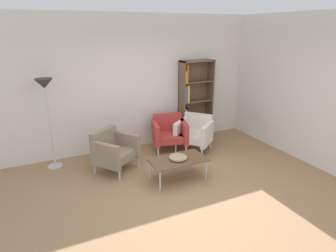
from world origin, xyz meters
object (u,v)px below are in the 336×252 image
at_px(coffee_table_low, 178,161).
at_px(armchair_by_bookshelf, 195,132).
at_px(armchair_corner_red, 169,132).
at_px(decorative_bowl, 178,157).
at_px(bookshelf_tall, 193,101).
at_px(armchair_near_window, 113,150).
at_px(floor_lamp_torchiere, 45,95).

bearing_deg(coffee_table_low, armchair_by_bookshelf, 47.60).
xyz_separation_m(coffee_table_low, armchair_corner_red, (0.44, 1.28, 0.05)).
height_order(decorative_bowl, armchair_corner_red, armchair_corner_red).
bearing_deg(armchair_corner_red, decorative_bowl, -93.81).
relative_size(bookshelf_tall, armchair_near_window, 2.01).
bearing_deg(armchair_by_bookshelf, decorative_bowl, -81.60).
height_order(bookshelf_tall, armchair_corner_red, bookshelf_tall).
height_order(coffee_table_low, decorative_bowl, decorative_bowl).
bearing_deg(coffee_table_low, decorative_bowl, 0.00).
distance_m(bookshelf_tall, floor_lamp_torchiere, 3.25).
bearing_deg(armchair_corner_red, armchair_near_window, -147.84).
distance_m(armchair_near_window, armchair_corner_red, 1.43).
distance_m(coffee_table_low, decorative_bowl, 0.07).
xyz_separation_m(decorative_bowl, armchair_corner_red, (0.44, 1.28, -0.02)).
bearing_deg(armchair_near_window, bookshelf_tall, -15.59).
height_order(bookshelf_tall, decorative_bowl, bookshelf_tall).
height_order(armchair_corner_red, armchair_by_bookshelf, same).
bearing_deg(armchair_corner_red, coffee_table_low, -93.81).
relative_size(armchair_corner_red, armchair_by_bookshelf, 0.90).
bearing_deg(floor_lamp_torchiere, armchair_by_bookshelf, -8.50).
bearing_deg(armchair_near_window, armchair_corner_red, -18.98).
distance_m(bookshelf_tall, armchair_corner_red, 1.04).
bearing_deg(armchair_corner_red, armchair_by_bookshelf, -9.39).
distance_m(bookshelf_tall, coffee_table_low, 2.16).
xyz_separation_m(decorative_bowl, floor_lamp_torchiere, (-1.96, 1.48, 1.01)).
xyz_separation_m(bookshelf_tall, floor_lamp_torchiere, (-3.20, -0.19, 0.51)).
bearing_deg(bookshelf_tall, armchair_corner_red, -154.16).
xyz_separation_m(armchair_by_bookshelf, floor_lamp_torchiere, (-2.91, 0.43, 1.03)).
bearing_deg(floor_lamp_torchiere, decorative_bowl, -37.03).
xyz_separation_m(coffee_table_low, armchair_by_bookshelf, (0.95, 1.04, 0.05)).
distance_m(armchair_near_window, floor_lamp_torchiere, 1.58).
distance_m(armchair_near_window, armchair_by_bookshelf, 1.89).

